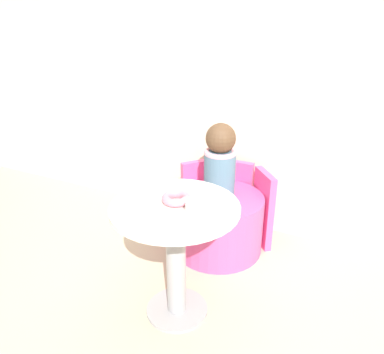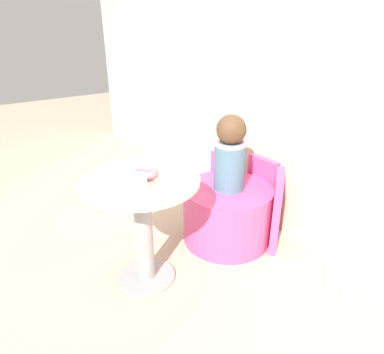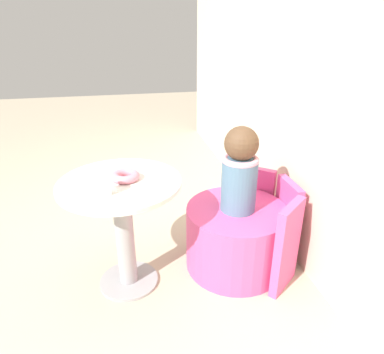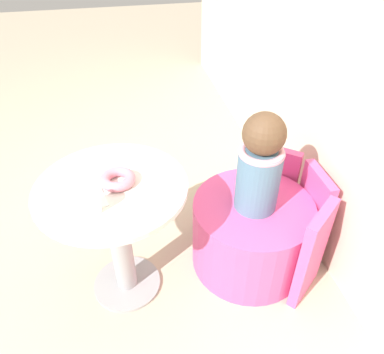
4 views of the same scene
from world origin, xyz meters
TOP-DOWN VIEW (x-y plane):
  - ground_plane at (0.00, 0.00)m, footprint 12.00×12.00m
  - back_wall at (0.00, 1.13)m, footprint 6.00×0.06m
  - round_table at (0.01, -0.01)m, footprint 0.67×0.67m
  - tub_chair at (-0.02, 0.68)m, footprint 0.63×0.63m
  - booth_backrest at (-0.02, 0.94)m, footprint 0.73×0.27m
  - child_figure at (-0.02, 0.68)m, footprint 0.22×0.22m
  - donut at (0.00, 0.03)m, footprint 0.15×0.15m
  - cup at (0.15, -0.08)m, footprint 0.08×0.08m
  - paper_napkin at (0.10, -0.09)m, footprint 0.15×0.15m

SIDE VIEW (x-z plane):
  - ground_plane at x=0.00m, z-range 0.00..0.00m
  - tub_chair at x=-0.02m, z-range 0.00..0.42m
  - booth_backrest at x=-0.02m, z-range 0.00..0.56m
  - round_table at x=0.01m, z-range 0.14..0.83m
  - child_figure at x=-0.02m, z-range 0.41..0.94m
  - paper_napkin at x=0.10m, z-range 0.69..0.69m
  - donut at x=0.00m, z-range 0.69..0.73m
  - cup at x=0.15m, z-range 0.69..0.78m
  - back_wall at x=0.00m, z-range 0.00..2.40m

